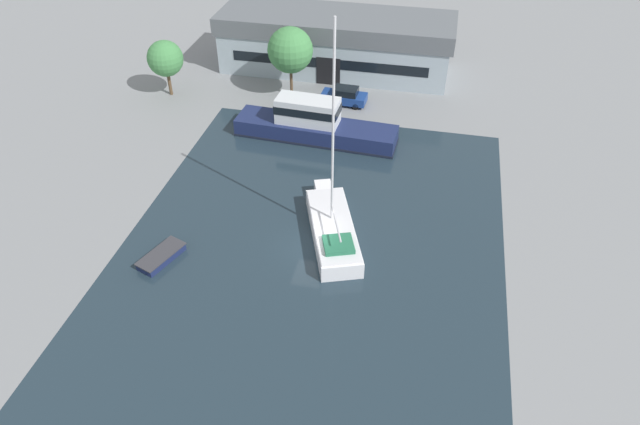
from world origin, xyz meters
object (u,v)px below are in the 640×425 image
(quay_tree_near_building, at_px, (290,50))
(parked_car, at_px, (344,96))
(sailboat_moored, at_px, (332,228))
(motor_cruiser, at_px, (313,124))
(quay_tree_by_water, at_px, (165,59))
(warehouse_building, at_px, (336,42))
(small_dinghy, at_px, (161,256))

(quay_tree_near_building, height_order, parked_car, quay_tree_near_building)
(sailboat_moored, height_order, motor_cruiser, sailboat_moored)
(quay_tree_by_water, bearing_deg, warehouse_building, 32.31)
(motor_cruiser, bearing_deg, parked_car, -9.51)
(quay_tree_near_building, bearing_deg, quay_tree_by_water, -168.92)
(parked_car, bearing_deg, quay_tree_by_water, 98.70)
(parked_car, distance_m, sailboat_moored, 19.17)
(warehouse_building, xyz_separation_m, parked_car, (2.33, -7.49, -2.07))
(quay_tree_near_building, distance_m, quay_tree_by_water, 11.79)
(quay_tree_near_building, height_order, quay_tree_by_water, quay_tree_near_building)
(quay_tree_near_building, distance_m, small_dinghy, 24.76)
(warehouse_building, xyz_separation_m, quay_tree_by_water, (-14.49, -9.16, 0.77))
(warehouse_building, bearing_deg, small_dinghy, -99.91)
(small_dinghy, bearing_deg, parked_car, -88.03)
(small_dinghy, bearing_deg, quay_tree_by_water, -47.49)
(quay_tree_near_building, bearing_deg, small_dinghy, -95.81)
(quay_tree_near_building, xyz_separation_m, small_dinghy, (-2.47, -24.25, -4.31))
(quay_tree_near_building, height_order, small_dinghy, quay_tree_near_building)
(warehouse_building, height_order, quay_tree_near_building, quay_tree_near_building)
(small_dinghy, bearing_deg, motor_cruiser, -90.10)
(quay_tree_near_building, relative_size, parked_car, 1.56)
(quay_tree_near_building, xyz_separation_m, quay_tree_by_water, (-11.54, -2.26, -0.94))
(parked_car, bearing_deg, sailboat_moored, -168.94)
(motor_cruiser, height_order, small_dinghy, motor_cruiser)
(quay_tree_near_building, height_order, motor_cruiser, quay_tree_near_building)
(warehouse_building, distance_m, small_dinghy, 31.73)
(parked_car, distance_m, motor_cruiser, 6.80)
(parked_car, height_order, motor_cruiser, motor_cruiser)
(quay_tree_near_building, relative_size, small_dinghy, 1.86)
(warehouse_building, xyz_separation_m, small_dinghy, (-5.42, -31.16, -2.60))
(quay_tree_by_water, bearing_deg, motor_cruiser, -17.89)
(quay_tree_by_water, height_order, motor_cruiser, quay_tree_by_water)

